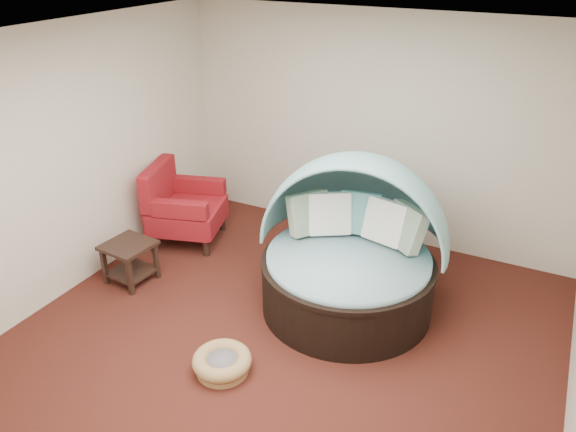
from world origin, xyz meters
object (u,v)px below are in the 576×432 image
at_px(canopy_daybed, 351,240).
at_px(red_armchair, 182,206).
at_px(pet_basket, 222,362).
at_px(side_table, 130,257).

relative_size(canopy_daybed, red_armchair, 1.94).
bearing_deg(canopy_daybed, pet_basket, -121.23).
bearing_deg(side_table, pet_basket, -24.53).
distance_m(canopy_daybed, red_armchair, 2.43).
height_order(pet_basket, red_armchair, red_armchair).
relative_size(pet_basket, side_table, 1.22).
distance_m(canopy_daybed, side_table, 2.48).
bearing_deg(canopy_daybed, red_armchair, 162.87).
distance_m(canopy_daybed, pet_basket, 1.75).
bearing_deg(pet_basket, side_table, 155.47).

